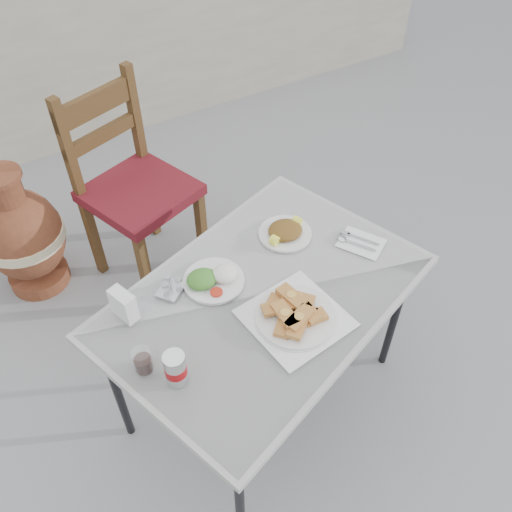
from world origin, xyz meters
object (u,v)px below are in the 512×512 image
cafe_table (264,302)px  salad_chopped_plate (285,232)px  pide_plate (296,313)px  napkin_holder (124,305)px  salad_rice_plate (213,278)px  chair (133,186)px  soda_can (176,368)px  terracotta_urn (23,236)px  condiment_caddy (171,287)px  cola_glass (143,362)px

cafe_table → salad_chopped_plate: size_ratio=6.34×
pide_plate → salad_chopped_plate: pide_plate is taller
napkin_holder → cafe_table: bearing=-37.7°
salad_rice_plate → chair: size_ratio=0.22×
soda_can → terracotta_urn: size_ratio=0.18×
cafe_table → chair: size_ratio=1.29×
pide_plate → salad_chopped_plate: size_ratio=1.65×
pide_plate → condiment_caddy: 0.46m
condiment_caddy → terracotta_urn: (-0.39, 1.02, -0.40)m
salad_rice_plate → soda_can: size_ratio=1.81×
soda_can → condiment_caddy: size_ratio=0.98×
condiment_caddy → terracotta_urn: bearing=110.9°
condiment_caddy → napkin_holder: bearing=-173.6°
condiment_caddy → soda_can: bearing=-111.4°
soda_can → napkin_holder: 0.32m
terracotta_urn → soda_can: bearing=-79.4°
salad_rice_plate → cola_glass: cola_glass is taller
cola_glass → salad_rice_plate: bearing=31.1°
cola_glass → chair: 1.18m
soda_can → pide_plate: bearing=1.6°
soda_can → chair: chair is taller
pide_plate → terracotta_urn: bearing=117.6°
pide_plate → salad_rice_plate: size_ratio=1.55×
condiment_caddy → pide_plate: bearing=-46.1°
salad_chopped_plate → cola_glass: bearing=-157.9°
cola_glass → terracotta_urn: size_ratio=0.13×
salad_rice_plate → napkin_holder: 0.33m
soda_can → condiment_caddy: soda_can is taller
cafe_table → terracotta_urn: 1.41m
salad_chopped_plate → chair: chair is taller
pide_plate → condiment_caddy: size_ratio=2.75×
cola_glass → cafe_table: bearing=8.5°
cola_glass → terracotta_urn: cola_glass is taller
cafe_table → salad_rice_plate: (-0.13, 0.14, 0.07)m
napkin_holder → terracotta_urn: size_ratio=0.16×
cafe_table → napkin_holder: napkin_holder is taller
cola_glass → napkin_holder: bearing=83.1°
cola_glass → napkin_holder: (0.03, 0.23, 0.02)m
cola_glass → napkin_holder: 0.24m
soda_can → chair: (0.29, 1.19, -0.23)m
pide_plate → condiment_caddy: condiment_caddy is taller
salad_chopped_plate → chair: bearing=113.6°
cafe_table → soda_can: size_ratio=10.77×
salad_rice_plate → napkin_holder: (-0.33, 0.02, 0.04)m
salad_rice_plate → condiment_caddy: condiment_caddy is taller
pide_plate → cafe_table: bearing=102.1°
pide_plate → napkin_holder: napkin_holder is taller
cafe_table → condiment_caddy: condiment_caddy is taller
salad_chopped_plate → terracotta_urn: (-0.90, 0.98, -0.39)m
soda_can → napkin_holder: (-0.05, 0.32, -0.01)m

